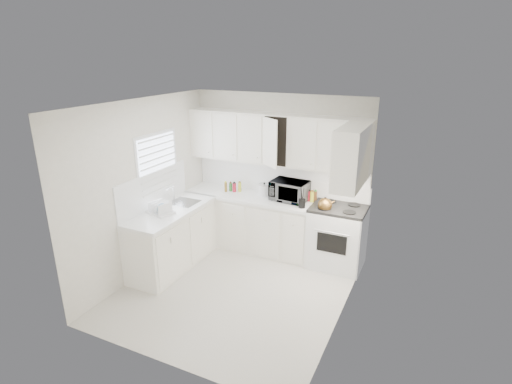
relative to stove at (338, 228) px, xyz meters
The scene contains 31 objects.
floor 1.82m from the stove, 130.53° to the right, with size 3.20×3.20×0.00m, color silver.
ceiling 2.61m from the stove, 130.53° to the right, with size 3.20×3.20×0.00m, color white.
wall_back 1.33m from the stove, 164.82° to the left, with size 3.00×3.00×0.00m, color white.
wall_front 3.18m from the stove, 110.96° to the right, with size 3.00×3.00×0.00m, color white.
wall_left 2.99m from the stove, 153.55° to the right, with size 3.20×3.20×0.00m, color white.
wall_right 1.51m from the stove, 73.30° to the right, with size 3.20×3.20×0.00m, color white.
window_blinds 2.91m from the stove, 159.88° to the right, with size 0.06×0.96×1.06m, color white, non-canonical shape.
lower_cabinets_back 1.51m from the stove, behind, with size 2.22×0.60×0.90m, color white, non-canonical shape.
lower_cabinets_left 2.56m from the stove, 154.57° to the right, with size 0.60×1.60×0.90m, color white, non-canonical shape.
countertop_back 1.53m from the stove, behind, with size 2.24×0.64×0.05m, color white.
countertop_left 2.57m from the stove, 154.47° to the right, with size 0.64×1.62×0.05m, color white.
backsplash_back 1.29m from the stove, 165.30° to the left, with size 2.98×0.02×0.55m, color white.
backsplash_left 2.88m from the stove, 157.09° to the right, with size 0.02×1.60×0.55m, color white.
upper_cabinets_back 1.42m from the stove, behind, with size 3.00×0.33×0.80m, color white, non-canonical shape.
upper_cabinets_right 1.02m from the stove, 64.86° to the right, with size 0.33×0.90×0.80m, color white, non-canonical shape.
sink 2.46m from the stove, 161.97° to the right, with size 0.42×0.38×0.30m, color gray, non-canonical shape.
stove is the anchor object (origin of this frame).
tea_kettle 0.49m from the stove, 138.37° to the right, with size 0.26×0.22×0.24m, color olive, non-canonical shape.
frying_pan 0.41m from the stove, 41.63° to the left, with size 0.25×0.42×0.04m, color black, non-canonical shape.
microwave 0.97m from the stove, behind, with size 0.58×0.32×0.39m, color gray.
rice_cooker 1.36m from the stove, behind, with size 0.22×0.22×0.22m, color white, non-canonical shape.
paper_towel 1.23m from the stove, behind, with size 0.12×0.12×0.27m, color white.
utensil_crock 0.74m from the stove, 161.57° to the right, with size 0.11×0.11×0.34m, color black, non-canonical shape.
dish_rack 2.71m from the stove, 151.52° to the right, with size 0.37×0.28×0.20m, color white, non-canonical shape.
spice_left_0 2.00m from the stove, behind, with size 0.06×0.06×0.13m, color olive.
spice_left_1 1.92m from the stove, behind, with size 0.06×0.06×0.13m, color #2B812C.
spice_left_2 1.85m from the stove, behind, with size 0.06×0.06×0.13m, color red.
spice_left_3 1.78m from the stove, behind, with size 0.06×0.06×0.13m, color yellow.
sauce_right_0 0.69m from the stove, 163.09° to the left, with size 0.06×0.06×0.19m, color red.
sauce_right_1 0.64m from the stove, 167.97° to the left, with size 0.06×0.06×0.19m, color yellow.
sauce_right_2 0.61m from the stove, 159.01° to the left, with size 0.06×0.06×0.19m, color #573418.
Camera 1 is at (2.38, -4.37, 3.19)m, focal length 28.25 mm.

